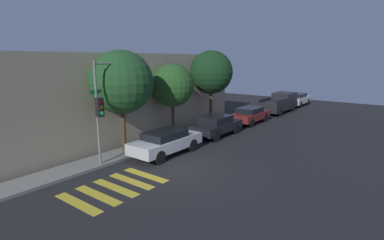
# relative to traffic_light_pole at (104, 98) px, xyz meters

# --- Properties ---
(ground_plane) EXTENTS (60.00, 60.00, 0.00)m
(ground_plane) POSITION_rel_traffic_light_pole_xyz_m (1.63, -3.37, -3.43)
(ground_plane) COLOR black
(sidewalk) EXTENTS (26.00, 1.66, 0.14)m
(sidewalk) POSITION_rel_traffic_light_pole_xyz_m (1.63, 0.66, -3.36)
(sidewalk) COLOR slate
(sidewalk) RESTS_ON ground
(building_row) EXTENTS (26.00, 6.00, 5.68)m
(building_row) POSITION_rel_traffic_light_pole_xyz_m (1.63, 4.89, -0.59)
(building_row) COLOR gray
(building_row) RESTS_ON ground
(crosswalk) EXTENTS (3.96, 2.60, 0.00)m
(crosswalk) POSITION_rel_traffic_light_pole_xyz_m (-1.57, -2.57, -3.43)
(crosswalk) COLOR gold
(crosswalk) RESTS_ON ground
(traffic_light_pole) EXTENTS (2.07, 0.56, 5.26)m
(traffic_light_pole) POSITION_rel_traffic_light_pole_xyz_m (0.00, 0.00, 0.00)
(traffic_light_pole) COLOR slate
(traffic_light_pole) RESTS_ON ground
(sedan_near_corner) EXTENTS (4.51, 1.81, 1.38)m
(sedan_near_corner) POSITION_rel_traffic_light_pole_xyz_m (3.07, -1.27, -2.67)
(sedan_near_corner) COLOR #B7BABF
(sedan_near_corner) RESTS_ON ground
(sedan_middle) EXTENTS (4.29, 1.84, 1.44)m
(sedan_middle) POSITION_rel_traffic_light_pole_xyz_m (8.32, -1.27, -2.66)
(sedan_middle) COLOR black
(sedan_middle) RESTS_ON ground
(sedan_far_end) EXTENTS (4.25, 1.79, 1.35)m
(sedan_far_end) POSITION_rel_traffic_light_pole_xyz_m (13.51, -1.27, -2.69)
(sedan_far_end) COLOR maroon
(sedan_far_end) RESTS_ON ground
(pickup_truck) EXTENTS (5.53, 1.97, 1.89)m
(pickup_truck) POSITION_rel_traffic_light_pole_xyz_m (20.06, -1.27, -2.47)
(pickup_truck) COLOR black
(pickup_truck) RESTS_ON ground
(sedan_tail_of_row) EXTENTS (4.39, 1.85, 1.43)m
(sedan_tail_of_row) POSITION_rel_traffic_light_pole_xyz_m (25.47, -1.27, -2.65)
(sedan_tail_of_row) COLOR silver
(sedan_tail_of_row) RESTS_ON ground
(tree_near_corner) EXTENTS (3.52, 3.52, 5.83)m
(tree_near_corner) POSITION_rel_traffic_light_pole_xyz_m (1.82, 0.82, 0.63)
(tree_near_corner) COLOR #42301E
(tree_near_corner) RESTS_ON ground
(tree_midblock) EXTENTS (2.87, 2.87, 5.05)m
(tree_midblock) POSITION_rel_traffic_light_pole_xyz_m (6.10, 0.82, 0.17)
(tree_midblock) COLOR #42301E
(tree_midblock) RESTS_ON ground
(tree_far_end) EXTENTS (3.37, 3.37, 5.97)m
(tree_far_end) POSITION_rel_traffic_light_pole_xyz_m (10.72, 0.82, 0.84)
(tree_far_end) COLOR #4C3823
(tree_far_end) RESTS_ON ground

